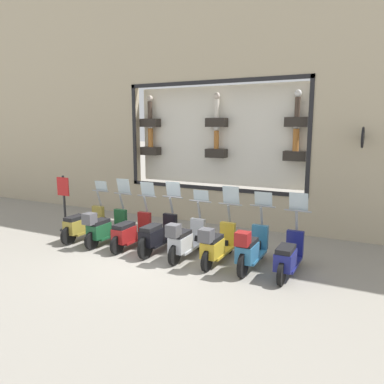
# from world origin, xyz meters

# --- Properties ---
(ground_plane) EXTENTS (120.00, 120.00, 0.00)m
(ground_plane) POSITION_xyz_m (0.00, 0.00, 0.00)
(ground_plane) COLOR gray
(building_facade) EXTENTS (1.19, 36.00, 9.98)m
(building_facade) POSITION_xyz_m (3.60, -0.00, 5.10)
(building_facade) COLOR tan
(building_facade) RESTS_ON ground_plane
(scooter_navy_0) EXTENTS (1.79, 0.61, 1.65)m
(scooter_navy_0) POSITION_xyz_m (0.20, -3.19, 0.42)
(scooter_navy_0) COLOR black
(scooter_navy_0) RESTS_ON ground_plane
(scooter_teal_1) EXTENTS (1.81, 0.61, 1.61)m
(scooter_teal_1) POSITION_xyz_m (0.15, -2.37, 0.48)
(scooter_teal_1) COLOR black
(scooter_teal_1) RESTS_ON ground_plane
(scooter_yellow_2) EXTENTS (1.79, 0.60, 1.68)m
(scooter_yellow_2) POSITION_xyz_m (0.14, -1.56, 0.47)
(scooter_yellow_2) COLOR black
(scooter_yellow_2) RESTS_ON ground_plane
(scooter_silver_3) EXTENTS (1.79, 0.60, 1.53)m
(scooter_silver_3) POSITION_xyz_m (0.14, -0.75, 0.46)
(scooter_silver_3) COLOR black
(scooter_silver_3) RESTS_ON ground_plane
(scooter_black_4) EXTENTS (1.81, 0.61, 1.69)m
(scooter_black_4) POSITION_xyz_m (0.21, 0.06, 0.45)
(scooter_black_4) COLOR black
(scooter_black_4) RESTS_ON ground_plane
(scooter_red_5) EXTENTS (1.79, 0.60, 1.62)m
(scooter_red_5) POSITION_xyz_m (0.20, 0.87, 0.42)
(scooter_red_5) COLOR black
(scooter_red_5) RESTS_ON ground_plane
(scooter_green_6) EXTENTS (1.79, 0.60, 1.66)m
(scooter_green_6) POSITION_xyz_m (0.14, 1.68, 0.46)
(scooter_green_6) COLOR black
(scooter_green_6) RESTS_ON ground_plane
(scooter_olive_7) EXTENTS (1.80, 0.61, 1.55)m
(scooter_olive_7) POSITION_xyz_m (0.20, 2.49, 0.43)
(scooter_olive_7) COLOR black
(scooter_olive_7) RESTS_ON ground_plane
(shop_sign_post) EXTENTS (0.36, 0.45, 1.67)m
(shop_sign_post) POSITION_xyz_m (0.68, 3.65, 0.90)
(shop_sign_post) COLOR #232326
(shop_sign_post) RESTS_ON ground_plane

